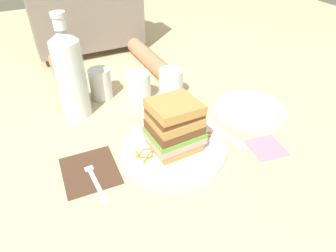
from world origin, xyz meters
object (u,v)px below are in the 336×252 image
water_bottle (70,74)px  empty_tumbler_1 (101,84)px  knife (221,131)px  napkin_pink (266,147)px  main_plate (173,147)px  empty_tumbler_0 (139,86)px  sandwich (174,125)px  napkin_dark (90,171)px  juice_glass (171,85)px  side_plate (250,109)px  fork (93,176)px

water_bottle → empty_tumbler_1: water_bottle is taller
knife → napkin_pink: (0.06, -0.11, -0.00)m
knife → napkin_pink: 0.13m
knife → empty_tumbler_1: empty_tumbler_1 is taller
main_plate → water_bottle: water_bottle is taller
knife → empty_tumbler_0: 0.29m
sandwich → knife: sandwich is taller
napkin_dark → water_bottle: size_ratio=0.48×
water_bottle → empty_tumbler_1: size_ratio=3.04×
juice_glass → water_bottle: size_ratio=0.31×
main_plate → side_plate: 0.29m
juice_glass → empty_tumbler_1: empty_tumbler_1 is taller
main_plate → fork: main_plate is taller
sandwich → water_bottle: size_ratio=0.45×
empty_tumbler_0 → fork: bearing=-129.8°
empty_tumbler_1 → side_plate: 0.46m
napkin_dark → empty_tumbler_0: empty_tumbler_0 is taller
napkin_dark → empty_tumbler_0: 0.34m
fork → napkin_pink: (0.42, -0.10, -0.00)m
napkin_pink → water_bottle: bearing=136.5°
main_plate → sandwich: (-0.00, -0.00, 0.07)m
main_plate → fork: 0.21m
napkin_dark → side_plate: (0.49, 0.03, 0.00)m
napkin_dark → napkin_pink: bearing=-15.9°
fork → juice_glass: size_ratio=1.82×
napkin_pink → side_plate: bearing=64.9°
fork → side_plate: size_ratio=0.81×
side_plate → napkin_pink: side_plate is taller
sandwich → water_bottle: bearing=122.8°
empty_tumbler_0 → side_plate: bearing=-38.4°
water_bottle → side_plate: bearing=-25.2°
empty_tumbler_0 → napkin_pink: (0.20, -0.37, -0.04)m
main_plate → sandwich: 0.07m
sandwich → side_plate: (0.29, 0.05, -0.07)m
sandwich → water_bottle: water_bottle is taller
juice_glass → empty_tumbler_1: 0.22m
knife → water_bottle: (-0.33, 0.26, 0.13)m
sandwich → fork: size_ratio=0.79×
main_plate → empty_tumbler_0: 0.27m
sandwich → napkin_dark: sandwich is taller
water_bottle → napkin_dark: bearing=-97.5°
empty_tumbler_1 → napkin_pink: 0.53m
main_plate → juice_glass: juice_glass is taller
napkin_dark → juice_glass: (0.32, 0.22, 0.04)m
juice_glass → empty_tumbler_0: juice_glass is taller
juice_glass → napkin_dark: bearing=-146.1°
napkin_dark → side_plate: side_plate is taller
fork → juice_glass: 0.40m
sandwich → empty_tumbler_0: bearing=86.3°
fork → napkin_pink: fork is taller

